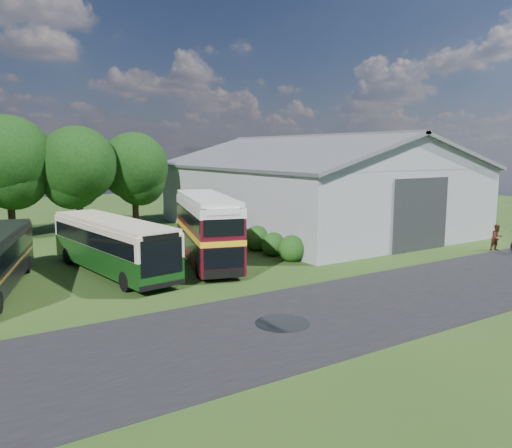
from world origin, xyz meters
TOP-DOWN VIEW (x-y plane):
  - ground at (0.00, 0.00)m, footprint 120.00×120.00m
  - asphalt_road at (3.00, -3.00)m, footprint 60.00×8.00m
  - puddle at (-1.50, -3.00)m, footprint 2.20×2.20m
  - storage_shed at (15.00, 15.98)m, footprint 18.80×24.80m
  - tree_mid at (-8.00, 24.80)m, footprint 6.80×6.80m
  - tree_right_a at (-3.00, 23.80)m, footprint 6.26×6.26m
  - tree_right_b at (2.00, 24.60)m, footprint 5.98×5.98m
  - shrub_front at (5.60, 6.00)m, footprint 1.70×1.70m
  - shrub_mid at (5.60, 8.00)m, footprint 1.60×1.60m
  - shrub_back at (5.60, 10.00)m, footprint 1.80×1.80m
  - bus_green_single at (-4.74, 8.86)m, footprint 4.05×11.32m
  - bus_maroon_double at (0.83, 8.17)m, footprint 5.13×10.00m
  - visitor_b at (19.33, 0.97)m, footprint 1.04×0.90m

SIDE VIEW (x-z plane):
  - ground at x=0.00m, z-range 0.00..0.00m
  - asphalt_road at x=3.00m, z-range -0.01..0.01m
  - puddle at x=-1.50m, z-range -0.01..0.01m
  - shrub_front at x=5.60m, z-range -0.85..0.85m
  - shrub_mid at x=5.60m, z-range -0.80..0.80m
  - shrub_back at x=5.60m, z-range -0.90..0.90m
  - visitor_b at x=19.33m, z-range 0.00..1.82m
  - bus_green_single at x=-4.74m, z-range 0.10..3.15m
  - bus_maroon_double at x=0.83m, z-range 0.00..4.17m
  - storage_shed at x=15.00m, z-range 0.09..8.24m
  - tree_right_b at x=2.00m, z-range 1.21..9.66m
  - tree_right_a at x=-3.00m, z-range 1.27..10.10m
  - tree_mid at x=-8.00m, z-range 1.38..10.98m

